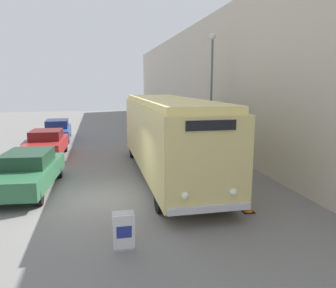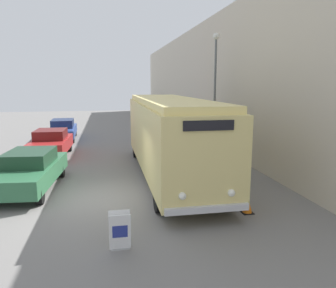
% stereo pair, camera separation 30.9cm
% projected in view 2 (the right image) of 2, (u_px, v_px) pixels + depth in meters
% --- Properties ---
extents(ground_plane, '(80.00, 80.00, 0.00)m').
position_uv_depth(ground_plane, '(101.00, 199.00, 11.74)').
color(ground_plane, slate).
extents(building_wall_right, '(0.30, 60.00, 8.44)m').
position_uv_depth(building_wall_right, '(213.00, 82.00, 22.00)').
color(building_wall_right, beige).
rests_on(building_wall_right, ground_plane).
extents(vintage_bus, '(2.61, 11.10, 3.45)m').
position_uv_depth(vintage_bus, '(170.00, 134.00, 14.35)').
color(vintage_bus, black).
rests_on(vintage_bus, ground_plane).
extents(sign_board, '(0.53, 0.36, 0.96)m').
position_uv_depth(sign_board, '(120.00, 231.00, 8.11)').
color(sign_board, gray).
rests_on(sign_board, ground_plane).
extents(streetlamp, '(0.36, 0.36, 6.74)m').
position_uv_depth(streetlamp, '(215.00, 79.00, 17.79)').
color(streetlamp, '#595E60').
rests_on(streetlamp, ground_plane).
extents(parked_car_near, '(2.31, 4.90, 1.52)m').
position_uv_depth(parked_car_near, '(30.00, 170.00, 12.69)').
color(parked_car_near, black).
rests_on(parked_car_near, ground_plane).
extents(parked_car_mid, '(2.04, 4.20, 1.52)m').
position_uv_depth(parked_car_mid, '(51.00, 143.00, 18.49)').
color(parked_car_mid, black).
rests_on(parked_car_mid, ground_plane).
extents(parked_car_far, '(1.95, 4.81, 1.48)m').
position_uv_depth(parked_car_far, '(63.00, 129.00, 24.15)').
color(parked_car_far, black).
rests_on(parked_car_far, ground_plane).
extents(traffic_cone, '(0.36, 0.36, 0.58)m').
position_uv_depth(traffic_cone, '(247.00, 204.00, 10.42)').
color(traffic_cone, black).
rests_on(traffic_cone, ground_plane).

